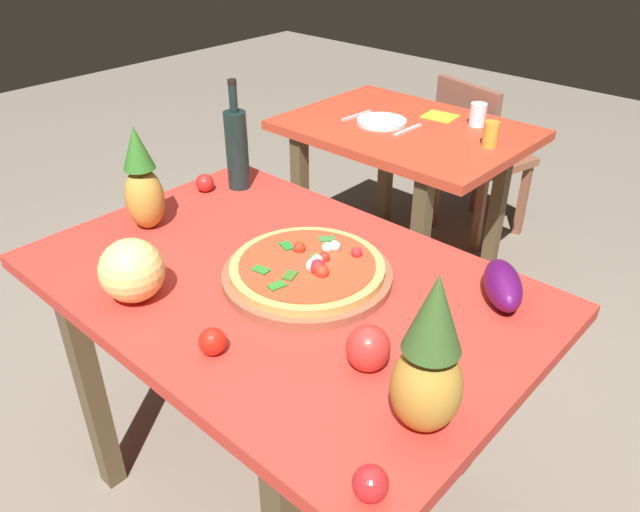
% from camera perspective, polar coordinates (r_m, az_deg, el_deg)
% --- Properties ---
extents(ground_plane, '(10.00, 10.00, 0.00)m').
position_cam_1_polar(ground_plane, '(2.17, -2.94, -19.35)').
color(ground_plane, gray).
extents(display_table, '(1.36, 0.91, 0.77)m').
position_cam_1_polar(display_table, '(1.70, -3.55, -4.58)').
color(display_table, brown).
rests_on(display_table, ground_plane).
extents(background_table, '(1.03, 0.76, 0.77)m').
position_cam_1_polar(background_table, '(2.80, 7.78, 9.64)').
color(background_table, brown).
rests_on(background_table, ground_plane).
extents(dining_chair, '(0.49, 0.49, 0.85)m').
position_cam_1_polar(dining_chair, '(3.34, 14.21, 9.40)').
color(dining_chair, brown).
rests_on(dining_chair, ground_plane).
extents(pizza_board, '(0.45, 0.45, 0.02)m').
position_cam_1_polar(pizza_board, '(1.64, -1.18, -1.79)').
color(pizza_board, brown).
rests_on(pizza_board, display_table).
extents(pizza, '(0.41, 0.41, 0.06)m').
position_cam_1_polar(pizza, '(1.62, -1.09, -0.99)').
color(pizza, '#DAA956').
rests_on(pizza, pizza_board).
extents(wine_bottle, '(0.08, 0.08, 0.37)m').
position_cam_1_polar(wine_bottle, '(2.12, -7.72, 9.91)').
color(wine_bottle, black).
rests_on(wine_bottle, display_table).
extents(pineapple_left, '(0.12, 0.12, 0.32)m').
position_cam_1_polar(pineapple_left, '(1.90, -16.15, 6.46)').
color(pineapple_left, '#B99138').
rests_on(pineapple_left, display_table).
extents(pineapple_right, '(0.14, 0.14, 0.35)m').
position_cam_1_polar(pineapple_right, '(1.16, 10.08, -9.70)').
color(pineapple_right, '#C18933').
rests_on(pineapple_right, display_table).
extents(melon, '(0.16, 0.16, 0.16)m').
position_cam_1_polar(melon, '(1.60, -17.06, -1.29)').
color(melon, '#EED477').
rests_on(melon, display_table).
extents(bell_pepper, '(0.10, 0.10, 0.11)m').
position_cam_1_polar(bell_pepper, '(1.34, 4.48, -8.51)').
color(bell_pepper, red).
rests_on(bell_pepper, display_table).
extents(eggplant, '(0.20, 0.21, 0.09)m').
position_cam_1_polar(eggplant, '(1.61, 16.59, -2.58)').
color(eggplant, '#510F52').
rests_on(eggplant, display_table).
extents(tomato_beside_pepper, '(0.06, 0.06, 0.06)m').
position_cam_1_polar(tomato_beside_pepper, '(1.41, -9.94, -7.81)').
color(tomato_beside_pepper, red).
rests_on(tomato_beside_pepper, display_table).
extents(tomato_at_corner, '(0.06, 0.06, 0.06)m').
position_cam_1_polar(tomato_at_corner, '(2.15, -10.65, 6.68)').
color(tomato_at_corner, red).
rests_on(tomato_at_corner, display_table).
extents(tomato_by_bottle, '(0.06, 0.06, 0.06)m').
position_cam_1_polar(tomato_by_bottle, '(1.12, 4.70, -20.28)').
color(tomato_by_bottle, red).
rests_on(tomato_by_bottle, display_table).
extents(drinking_glass_juice, '(0.06, 0.06, 0.10)m').
position_cam_1_polar(drinking_glass_juice, '(2.58, 15.55, 10.82)').
color(drinking_glass_juice, gold).
rests_on(drinking_glass_juice, background_table).
extents(drinking_glass_water, '(0.07, 0.07, 0.10)m').
position_cam_1_polar(drinking_glass_water, '(2.80, 14.43, 12.59)').
color(drinking_glass_water, silver).
rests_on(drinking_glass_water, background_table).
extents(dinner_plate, '(0.22, 0.22, 0.02)m').
position_cam_1_polar(dinner_plate, '(2.77, 5.74, 12.31)').
color(dinner_plate, white).
rests_on(dinner_plate, background_table).
extents(fork_utensil, '(0.03, 0.18, 0.01)m').
position_cam_1_polar(fork_utensil, '(2.86, 3.45, 12.89)').
color(fork_utensil, silver).
rests_on(fork_utensil, background_table).
extents(knife_utensil, '(0.02, 0.18, 0.01)m').
position_cam_1_polar(knife_utensil, '(2.70, 8.14, 11.51)').
color(knife_utensil, silver).
rests_on(knife_utensil, background_table).
extents(napkin_folded, '(0.15, 0.14, 0.01)m').
position_cam_1_polar(napkin_folded, '(2.89, 11.08, 12.59)').
color(napkin_folded, yellow).
rests_on(napkin_folded, background_table).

